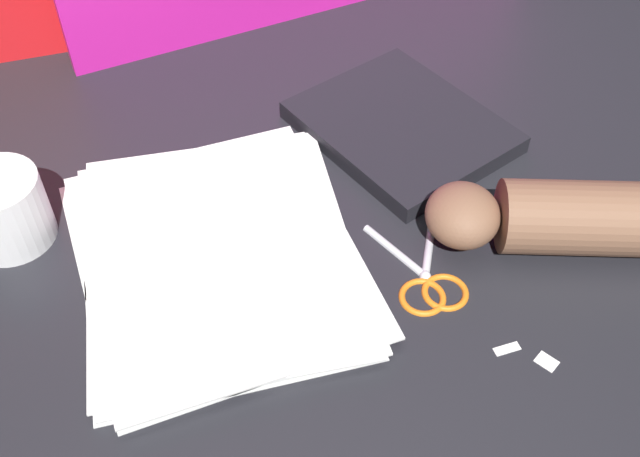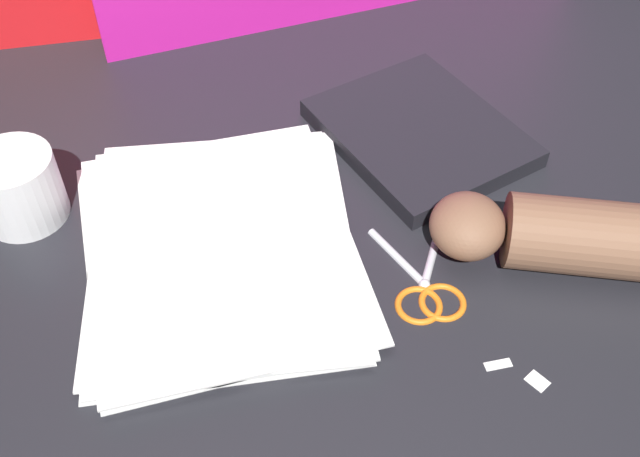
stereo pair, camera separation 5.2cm
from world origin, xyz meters
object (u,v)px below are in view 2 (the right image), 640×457
book_closed (419,133)px  mug (18,188)px  hand_forearm (601,239)px  paper_stack (220,246)px  scissors (426,286)px

book_closed → mug: (-0.47, -0.04, 0.03)m
hand_forearm → mug: bearing=162.2°
paper_stack → hand_forearm: 0.40m
book_closed → scissors: 0.24m
paper_stack → mug: size_ratio=3.93×
paper_stack → scissors: bearing=-24.5°
hand_forearm → book_closed: bearing=118.1°
scissors → mug: (-0.41, 0.19, 0.04)m
hand_forearm → scissors: bearing=179.5°
book_closed → scissors: bearing=-104.3°
paper_stack → hand_forearm: size_ratio=1.06×
paper_stack → book_closed: book_closed is taller
paper_stack → scissors: (0.20, -0.09, -0.00)m
paper_stack → book_closed: size_ratio=1.23×
paper_stack → hand_forearm: hand_forearm is taller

